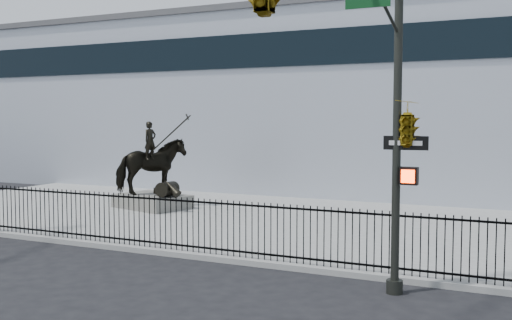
% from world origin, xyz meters
% --- Properties ---
extents(ground, '(120.00, 120.00, 0.00)m').
position_xyz_m(ground, '(0.00, 0.00, 0.00)').
color(ground, black).
rests_on(ground, ground).
extents(plaza, '(30.00, 12.00, 0.15)m').
position_xyz_m(plaza, '(0.00, 7.00, 0.07)').
color(plaza, gray).
rests_on(plaza, ground).
extents(building, '(44.00, 14.00, 9.00)m').
position_xyz_m(building, '(0.00, 20.00, 4.50)').
color(building, silver).
rests_on(building, ground).
extents(picket_fence, '(22.10, 0.10, 1.50)m').
position_xyz_m(picket_fence, '(0.00, 1.25, 0.90)').
color(picket_fence, black).
rests_on(picket_fence, plaza).
extents(statue_plinth, '(3.34, 2.71, 0.54)m').
position_xyz_m(statue_plinth, '(-4.52, 7.52, 0.42)').
color(statue_plinth, '#615F59').
rests_on(statue_plinth, plaza).
extents(equestrian_statue, '(3.60, 2.75, 3.15)m').
position_xyz_m(equestrian_statue, '(-4.46, 7.50, 1.84)').
color(equestrian_statue, black).
rests_on(equestrian_statue, statue_plinth).
extents(traffic_signal_right, '(2.17, 6.86, 7.00)m').
position_xyz_m(traffic_signal_right, '(6.47, -2.00, 4.85)').
color(traffic_signal_right, black).
rests_on(traffic_signal_right, ground).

